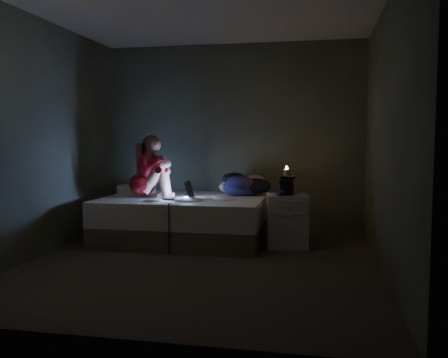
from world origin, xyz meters
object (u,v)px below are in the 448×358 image
(bed, at_px, (185,219))
(phone, at_px, (279,195))
(laptop, at_px, (178,190))
(woman, at_px, (142,166))
(nightstand, at_px, (287,221))
(candle, at_px, (287,172))

(bed, height_order, phone, phone)
(bed, xyz_separation_m, laptop, (-0.01, -0.26, 0.40))
(bed, relative_size, phone, 14.36)
(woman, relative_size, laptop, 2.31)
(bed, distance_m, laptop, 0.47)
(laptop, bearing_deg, phone, 0.72)
(woman, height_order, laptop, woman)
(bed, relative_size, nightstand, 3.19)
(candle, bearing_deg, laptop, -174.03)
(candle, bearing_deg, woman, -179.10)
(bed, bearing_deg, phone, -10.63)
(bed, bearing_deg, woman, -163.30)
(woman, xyz_separation_m, phone, (1.72, -0.08, -0.31))
(laptop, bearing_deg, woman, 167.01)
(nightstand, bearing_deg, woman, 171.46)
(phone, bearing_deg, woman, 162.61)
(laptop, bearing_deg, bed, 87.32)
(bed, distance_m, phone, 1.29)
(woman, height_order, phone, woman)
(phone, bearing_deg, bed, 154.55)
(bed, relative_size, laptop, 5.88)
(nightstand, bearing_deg, phone, -145.04)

